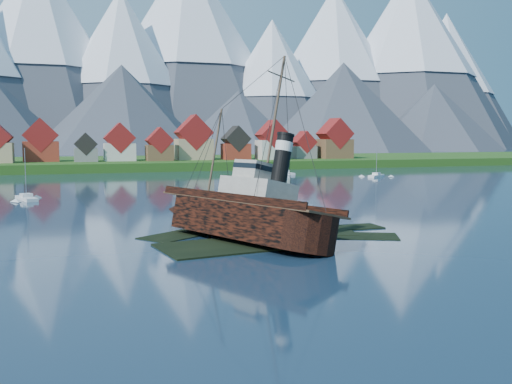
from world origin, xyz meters
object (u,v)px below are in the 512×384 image
object	(u,v)px
sailboat_a	(26,199)
sailboat_d	(376,176)
sailboat_e	(284,174)
tugboat_wreck	(238,214)

from	to	relation	value
sailboat_a	sailboat_d	bearing A→B (deg)	1.32
sailboat_d	sailboat_e	world-z (taller)	sailboat_e
sailboat_a	sailboat_e	world-z (taller)	sailboat_e
sailboat_d	sailboat_e	bearing A→B (deg)	-167.74
sailboat_e	sailboat_d	bearing A→B (deg)	-46.20
sailboat_a	sailboat_e	size ratio (longest dim) A/B	0.87
tugboat_wreck	sailboat_e	distance (m)	113.47
sailboat_d	sailboat_e	distance (m)	28.82
sailboat_d	sailboat_a	bearing A→B (deg)	-107.50
sailboat_a	sailboat_e	bearing A→B (deg)	17.60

